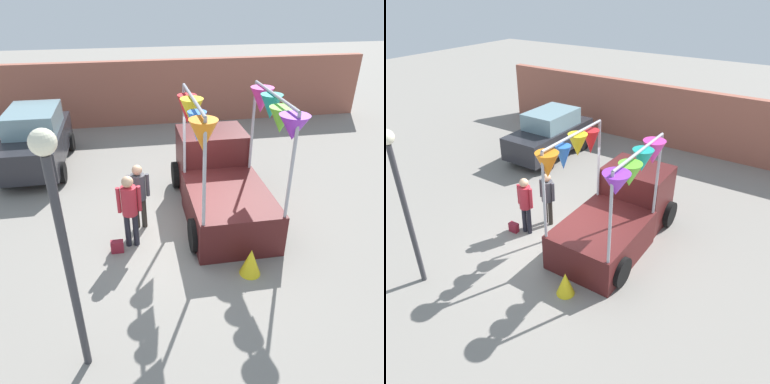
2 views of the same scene
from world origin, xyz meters
The scene contains 9 objects.
ground_plane centered at (0.00, 0.00, 0.00)m, with size 60.00×60.00×0.00m, color gray.
vendor_truck centered at (1.00, 0.96, 0.97)m, with size 2.45×4.11×3.28m.
parked_car centered at (-4.13, 4.51, 0.94)m, with size 1.88×4.00×1.88m.
person_customer centered at (-1.33, -0.30, 1.07)m, with size 0.53×0.34×1.76m.
person_vendor centered at (-1.10, 0.41, 1.01)m, with size 0.53×0.34×1.67m.
handbag centered at (-1.68, -0.50, 0.14)m, with size 0.28×0.16×0.28m, color maroon.
street_lamp centered at (-2.15, -3.26, 2.55)m, with size 0.32×0.32×3.91m.
brick_boundary_wall centered at (0.00, 8.20, 1.30)m, with size 18.00×0.36×2.60m, color #9E5947.
folded_kite_bundle_sunflower centered at (1.03, -1.70, 0.30)m, with size 0.44×0.44×0.60m, color yellow.
Camera 1 is at (-1.19, -7.37, 5.29)m, focal length 35.00 mm.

